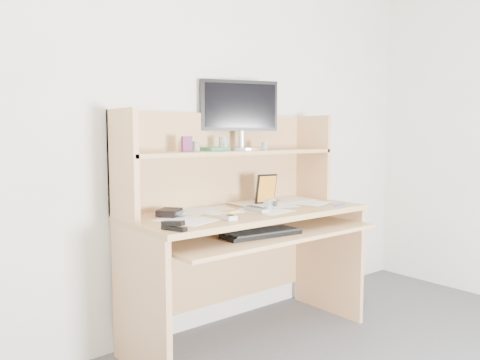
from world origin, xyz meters
TOP-DOWN VIEW (x-y plane):
  - back_wall at (0.00, 1.80)m, footprint 3.60×0.04m
  - desk at (0.00, 1.56)m, footprint 1.40×0.70m
  - paper_clutter at (0.00, 1.48)m, footprint 1.32×0.54m
  - keyboard at (-0.10, 1.27)m, footprint 0.44×0.20m
  - tv_remote at (-0.01, 1.40)m, footprint 0.07×0.19m
  - flip_phone at (-0.28, 1.30)m, footprint 0.06×0.10m
  - stapler at (-0.63, 1.24)m, footprint 0.07×0.13m
  - wallet at (-0.46, 1.58)m, footprint 0.16×0.16m
  - sticky_note_pad at (-0.13, 1.48)m, footprint 0.07×0.07m
  - digital_camera at (0.10, 1.41)m, footprint 0.10×0.06m
  - game_case at (0.21, 1.57)m, footprint 0.13×0.04m
  - blue_pen at (0.51, 1.25)m, footprint 0.13×0.03m
  - card_box at (-0.32, 1.62)m, footprint 0.06×0.02m
  - shelf_book at (-0.11, 1.69)m, footprint 0.15×0.20m
  - chip_stack_a at (-0.25, 1.63)m, footprint 0.05×0.05m
  - chip_stack_b at (-0.06, 1.63)m, footprint 0.04×0.04m
  - chip_stack_c at (0.22, 1.59)m, footprint 0.05×0.05m
  - chip_stack_d at (-0.06, 1.64)m, footprint 0.05×0.05m
  - monitor at (0.10, 1.68)m, footprint 0.46×0.25m

SIDE VIEW (x-z plane):
  - keyboard at x=-0.10m, z-range 0.65..0.68m
  - desk at x=0.00m, z-range 0.04..1.34m
  - paper_clutter at x=0.00m, z-range 0.75..0.76m
  - sticky_note_pad at x=-0.13m, z-range 0.75..0.76m
  - blue_pen at x=0.51m, z-range 0.76..0.76m
  - tv_remote at x=-0.01m, z-range 0.76..0.77m
  - flip_phone at x=-0.28m, z-range 0.76..0.78m
  - wallet at x=-0.46m, z-range 0.76..0.79m
  - stapler at x=-0.63m, z-range 0.76..0.79m
  - digital_camera at x=0.10m, z-range 0.76..0.81m
  - game_case at x=0.21m, z-range 0.76..0.94m
  - shelf_book at x=-0.11m, z-range 1.08..1.10m
  - chip_stack_c at x=0.22m, z-range 1.08..1.13m
  - chip_stack_a at x=-0.25m, z-range 1.08..1.14m
  - chip_stack_b at x=-0.06m, z-range 1.08..1.14m
  - chip_stack_d at x=-0.06m, z-range 1.08..1.16m
  - card_box at x=-0.32m, z-range 1.08..1.17m
  - back_wall at x=0.00m, z-range 0.00..2.50m
  - monitor at x=0.10m, z-range 1.09..1.51m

